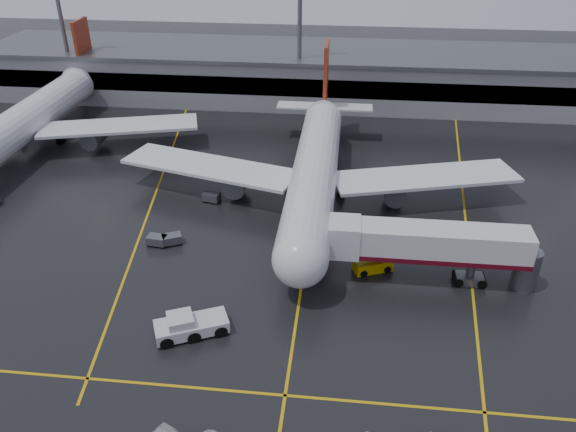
# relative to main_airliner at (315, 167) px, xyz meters

# --- Properties ---
(ground) EXTENTS (220.00, 220.00, 0.00)m
(ground) POSITION_rel_main_airliner_xyz_m (0.00, -9.70, -4.21)
(ground) COLOR black
(ground) RESTS_ON ground
(apron_line_centre) EXTENTS (0.25, 90.00, 0.02)m
(apron_line_centre) POSITION_rel_main_airliner_xyz_m (0.00, -9.70, -4.20)
(apron_line_centre) COLOR gold
(apron_line_centre) RESTS_ON ground
(apron_line_stop) EXTENTS (60.00, 0.25, 0.02)m
(apron_line_stop) POSITION_rel_main_airliner_xyz_m (0.00, -31.70, -4.20)
(apron_line_stop) COLOR gold
(apron_line_stop) RESTS_ON ground
(apron_line_left) EXTENTS (9.99, 69.35, 0.02)m
(apron_line_left) POSITION_rel_main_airliner_xyz_m (-20.00, 0.30, -4.20)
(apron_line_left) COLOR gold
(apron_line_left) RESTS_ON ground
(apron_line_right) EXTENTS (7.57, 69.64, 0.02)m
(apron_line_right) POSITION_rel_main_airliner_xyz_m (18.00, 0.30, -4.20)
(apron_line_right) COLOR gold
(apron_line_right) RESTS_ON ground
(terminal) EXTENTS (122.00, 19.00, 8.60)m
(terminal) POSITION_rel_main_airliner_xyz_m (0.00, 38.23, 0.11)
(terminal) COLOR gray
(terminal) RESTS_ON ground
(light_mast_left) EXTENTS (3.00, 1.20, 25.45)m
(light_mast_left) POSITION_rel_main_airliner_xyz_m (-45.00, 32.30, 10.27)
(light_mast_left) COLOR #595B60
(light_mast_left) RESTS_ON ground
(light_mast_mid) EXTENTS (3.00, 1.20, 25.45)m
(light_mast_mid) POSITION_rel_main_airliner_xyz_m (-5.00, 32.30, 10.27)
(light_mast_mid) COLOR #595B60
(light_mast_mid) RESTS_ON ground
(main_airliner) EXTENTS (48.80, 45.60, 14.10)m
(main_airliner) POSITION_rel_main_airliner_xyz_m (0.00, 0.00, 0.00)
(main_airliner) COLOR silver
(main_airliner) RESTS_ON ground
(second_airliner) EXTENTS (48.80, 45.60, 14.10)m
(second_airliner) POSITION_rel_main_airliner_xyz_m (-42.00, 12.00, 0.00)
(second_airliner) COLOR silver
(second_airliner) RESTS_ON ground
(jet_bridge) EXTENTS (19.90, 3.40, 6.05)m
(jet_bridge) POSITION_rel_main_airliner_xyz_m (11.87, -15.70, -0.28)
(jet_bridge) COLOR silver
(jet_bridge) RESTS_ON ground
(pushback_tractor) EXTENTS (6.61, 4.76, 2.19)m
(pushback_tractor) POSITION_rel_main_airliner_xyz_m (-8.87, -25.78, -3.34)
(pushback_tractor) COLOR silver
(pushback_tractor) RESTS_ON ground
(belt_loader) EXTENTS (4.11, 2.89, 2.40)m
(belt_loader) POSITION_rel_main_airliner_xyz_m (6.80, -14.59, -3.62)
(belt_loader) COLOR #C8A500
(belt_loader) RESTS_ON ground
(baggage_cart_a) EXTENTS (2.37, 2.04, 1.12)m
(baggage_cart_a) POSITION_rel_main_airliner_xyz_m (-14.41, -12.12, -3.58)
(baggage_cart_a) COLOR #595B60
(baggage_cart_a) RESTS_ON ground
(baggage_cart_b) EXTENTS (2.14, 1.53, 1.12)m
(baggage_cart_b) POSITION_rel_main_airliner_xyz_m (-15.93, -12.50, -3.58)
(baggage_cart_b) COLOR #595B60
(baggage_cart_b) RESTS_ON ground
(baggage_cart_c) EXTENTS (2.23, 1.69, 1.12)m
(baggage_cart_c) POSITION_rel_main_airliner_xyz_m (-12.36, -2.33, -3.58)
(baggage_cart_c) COLOR #595B60
(baggage_cart_c) RESTS_ON ground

